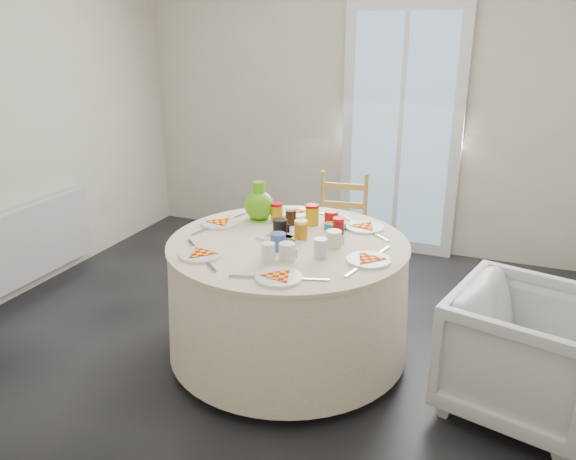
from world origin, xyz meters
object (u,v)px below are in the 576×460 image
at_px(table, 288,298).
at_px(wooden_chair, 340,227).
at_px(radiator, 39,239).
at_px(green_pitcher, 259,199).
at_px(armchair, 528,344).

bearing_deg(table, wooden_chair, 90.14).
relative_size(radiator, table, 0.71).
bearing_deg(wooden_chair, green_pitcher, -119.59).
distance_m(radiator, green_pitcher, 1.85).
height_order(armchair, green_pitcher, green_pitcher).
bearing_deg(wooden_chair, armchair, -48.31).
relative_size(wooden_chair, armchair, 1.18).
relative_size(radiator, green_pitcher, 4.16).
bearing_deg(radiator, armchair, -4.47).
bearing_deg(radiator, green_pitcher, 2.66).
relative_size(radiator, armchair, 1.37).
relative_size(armchair, green_pitcher, 3.04).
relative_size(table, green_pitcher, 5.85).
bearing_deg(armchair, wooden_chair, 63.77).
height_order(table, wooden_chair, wooden_chair).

